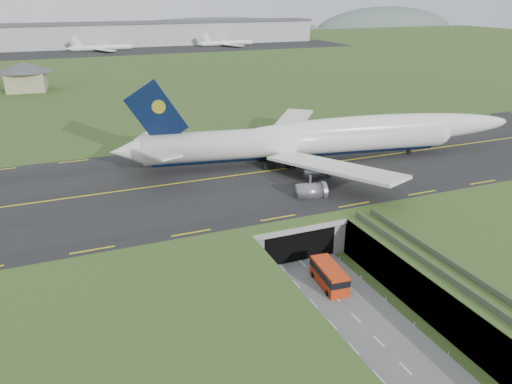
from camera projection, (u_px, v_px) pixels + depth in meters
name	position (u px, v px, depth m)	size (l,w,h in m)	color
ground	(325.00, 288.00, 70.89)	(900.00, 900.00, 0.00)	#355120
airfield_deck	(326.00, 269.00, 69.78)	(800.00, 800.00, 6.00)	gray
trench_road	(354.00, 317.00, 64.40)	(12.00, 75.00, 0.20)	slate
taxiway	(243.00, 175.00, 97.02)	(800.00, 44.00, 0.18)	black
tunnel_portal	(277.00, 220.00, 84.03)	(17.00, 22.30, 6.00)	gray
guideway	(497.00, 313.00, 56.33)	(3.00, 53.00, 7.05)	#A8A8A3
jumbo_jet	(327.00, 138.00, 103.53)	(86.06, 56.26, 18.86)	white
shuttle_tram	(329.00, 276.00, 70.70)	(3.49, 7.78, 3.08)	red
service_building	(25.00, 74.00, 178.64)	(20.55, 20.55, 10.33)	tan
cargo_terminal	(97.00, 35.00, 323.25)	(320.00, 67.00, 15.60)	#B2B2B2
distant_hills	(157.00, 43.00, 464.81)	(700.00, 91.00, 60.00)	#546560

